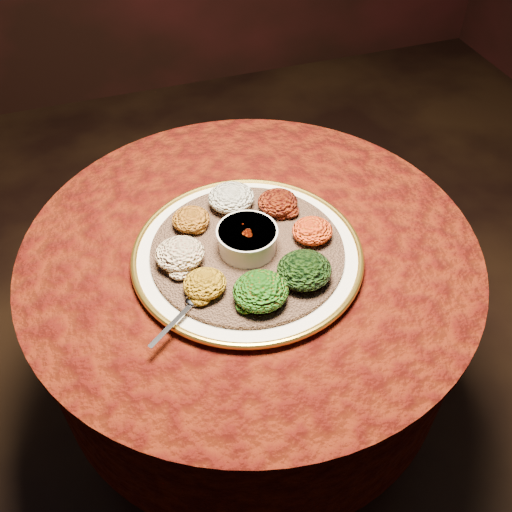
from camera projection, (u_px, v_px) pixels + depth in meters
name	position (u px, v px, depth m)	size (l,w,h in m)	color
table	(251.00, 301.00, 1.32)	(0.96, 0.96, 0.73)	black
platter	(247.00, 254.00, 1.15)	(0.47, 0.47, 0.02)	white
injera	(247.00, 250.00, 1.15)	(0.39, 0.39, 0.01)	brown
stew_bowl	(247.00, 238.00, 1.12)	(0.12, 0.12, 0.05)	silver
spoon	(192.00, 303.00, 1.04)	(0.13, 0.10, 0.01)	silver
portion_ayib	(231.00, 198.00, 1.22)	(0.10, 0.09, 0.05)	beige
portion_kitfo	(278.00, 202.00, 1.21)	(0.09, 0.08, 0.04)	black
portion_tikil	(312.00, 231.00, 1.15)	(0.08, 0.08, 0.04)	#BE730F
portion_gomen	(304.00, 270.00, 1.07)	(0.10, 0.10, 0.05)	black
portion_mixveg	(261.00, 291.00, 1.03)	(0.10, 0.10, 0.05)	#973209
portion_kik	(205.00, 284.00, 1.05)	(0.08, 0.08, 0.04)	#A7750E
portion_timatim	(180.00, 254.00, 1.10)	(0.10, 0.09, 0.05)	maroon
portion_shiro	(191.00, 219.00, 1.18)	(0.08, 0.08, 0.04)	#A15413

